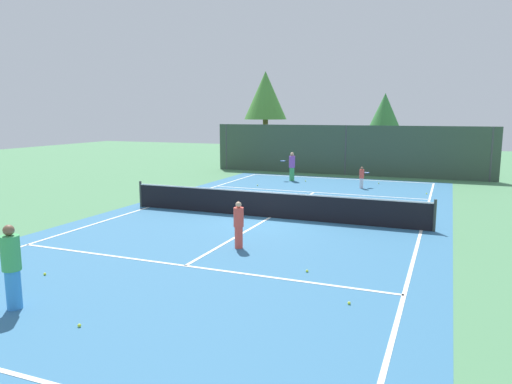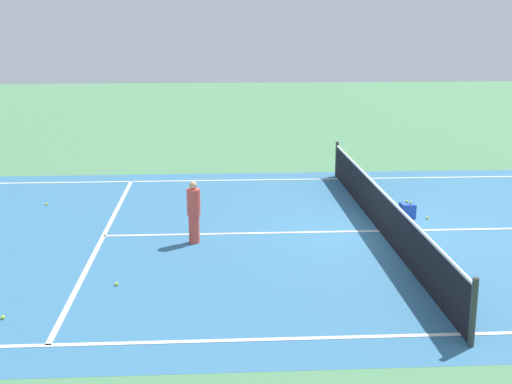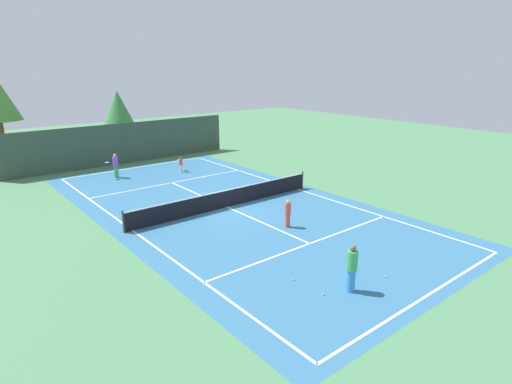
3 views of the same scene
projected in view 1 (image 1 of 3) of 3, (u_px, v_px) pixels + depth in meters
ground_plane at (270, 218)px, 18.44m from camera, size 80.00×80.00×0.00m
court_surface at (270, 218)px, 18.44m from camera, size 13.00×25.00×0.01m
tennis_net at (270, 204)px, 18.36m from camera, size 11.90×0.10×1.10m
perimeter_fence at (346, 150)px, 30.99m from camera, size 18.00×0.12×3.20m
tree_0 at (385, 115)px, 34.80m from camera, size 2.76×2.76×5.40m
tree_1 at (265, 96)px, 38.19m from camera, size 3.39×3.39×7.24m
player_0 at (292, 166)px, 28.38m from camera, size 0.93×0.38×1.68m
player_1 at (239, 224)px, 14.16m from camera, size 0.30×0.30×1.40m
player_2 at (362, 177)px, 25.57m from camera, size 0.49×0.83×1.15m
player_3 at (12, 266)px, 9.70m from camera, size 0.38×0.38×1.76m
ball_crate at (252, 206)px, 19.71m from camera, size 0.40×0.34×0.43m
tennis_ball_0 at (307, 271)px, 12.09m from camera, size 0.07×0.07×0.07m
tennis_ball_1 at (45, 274)px, 11.86m from camera, size 0.07×0.07×0.07m
tennis_ball_2 at (342, 221)px, 17.64m from camera, size 0.07×0.07×0.07m
tennis_ball_3 at (384, 209)px, 20.02m from camera, size 0.07×0.07×0.07m
tennis_ball_4 at (426, 194)px, 23.75m from camera, size 0.07×0.07×0.07m
tennis_ball_5 at (257, 185)px, 26.49m from camera, size 0.07×0.07×0.07m
tennis_ball_6 at (379, 183)px, 27.27m from camera, size 0.07×0.07×0.07m
tennis_ball_7 at (261, 208)px, 20.07m from camera, size 0.07×0.07×0.07m
tennis_ball_8 at (349, 303)px, 10.04m from camera, size 0.07×0.07×0.07m
tennis_ball_10 at (292, 216)px, 18.53m from camera, size 0.07×0.07×0.07m
tennis_ball_11 at (79, 325)px, 8.98m from camera, size 0.07×0.07×0.07m
tennis_ball_12 at (305, 181)px, 28.16m from camera, size 0.07×0.07×0.07m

